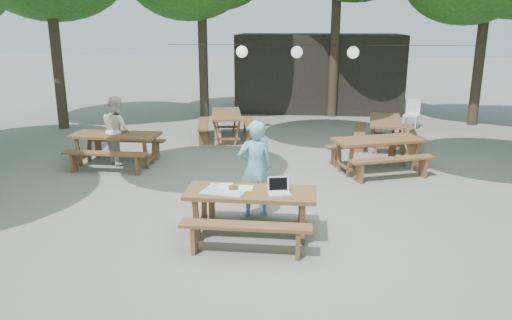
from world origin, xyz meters
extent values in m
plane|color=slate|center=(0.00, 0.00, 0.00)|extent=(80.00, 80.00, 0.00)
cube|color=black|center=(0.50, 10.50, 1.40)|extent=(6.00, 3.00, 2.80)
cube|color=brown|center=(-0.62, -1.54, 0.72)|extent=(2.00, 0.80, 0.06)
cube|color=brown|center=(-0.62, -2.19, 0.45)|extent=(1.90, 0.28, 0.05)
cube|color=brown|center=(-0.62, -0.89, 0.45)|extent=(1.90, 0.28, 0.05)
cube|color=brown|center=(-0.62, -1.54, 0.34)|extent=(1.70, 0.70, 0.69)
cube|color=brown|center=(-4.22, 2.12, 0.72)|extent=(2.01, 0.83, 0.06)
cube|color=brown|center=(-4.23, 1.47, 0.45)|extent=(1.90, 0.31, 0.05)
cube|color=brown|center=(-4.21, 2.77, 0.45)|extent=(1.90, 0.31, 0.05)
cube|color=brown|center=(-4.22, 2.12, 0.34)|extent=(1.71, 0.73, 0.69)
cube|color=brown|center=(1.76, 2.28, 0.72)|extent=(2.15, 1.48, 0.06)
cube|color=brown|center=(2.00, 1.68, 0.45)|extent=(1.87, 0.96, 0.05)
cube|color=brown|center=(1.52, 2.89, 0.45)|extent=(1.87, 0.96, 0.05)
cube|color=brown|center=(1.76, 2.28, 0.34)|extent=(1.84, 1.28, 0.69)
cube|color=brown|center=(-2.13, 5.08, 0.72)|extent=(1.16, 2.11, 0.06)
cube|color=brown|center=(-1.50, 5.20, 0.45)|extent=(0.63, 1.92, 0.05)
cube|color=brown|center=(-2.77, 4.96, 0.45)|extent=(0.63, 1.92, 0.05)
cube|color=brown|center=(-2.13, 5.08, 0.34)|extent=(1.01, 1.80, 0.69)
cube|color=brown|center=(2.23, 4.60, 0.72)|extent=(1.00, 2.07, 0.06)
cube|color=brown|center=(2.88, 4.53, 0.45)|extent=(0.48, 1.92, 0.05)
cube|color=brown|center=(1.58, 4.67, 0.45)|extent=(0.48, 1.92, 0.05)
cube|color=brown|center=(2.23, 4.60, 0.34)|extent=(0.87, 1.76, 0.69)
imported|color=#72B7D1|center=(-0.66, -0.63, 0.84)|extent=(0.71, 0.60, 1.67)
imported|color=white|center=(-4.26, 2.32, 0.80)|extent=(0.97, 0.98, 1.60)
cube|color=white|center=(3.39, 7.20, 0.40)|extent=(0.58, 0.58, 0.04)
cube|color=white|center=(3.47, 7.38, 0.66)|extent=(0.42, 0.21, 0.48)
cube|color=white|center=(3.39, 7.20, 0.19)|extent=(0.55, 0.55, 0.38)
cube|color=white|center=(-0.18, -1.63, 0.76)|extent=(0.37, 0.30, 0.02)
cube|color=white|center=(-0.21, -1.51, 0.88)|extent=(0.33, 0.13, 0.23)
cube|color=black|center=(-0.21, -1.52, 0.88)|extent=(0.28, 0.11, 0.19)
cube|color=#3790BD|center=(-1.02, -1.54, 0.75)|extent=(0.74, 0.66, 0.01)
cube|color=white|center=(-0.93, -1.55, 0.76)|extent=(0.25, 0.32, 0.00)
cube|color=white|center=(-0.71, -1.44, 0.76)|extent=(0.22, 0.31, 0.00)
cube|color=white|center=(-1.03, -1.38, 0.76)|extent=(0.25, 0.33, 0.00)
cube|color=brown|center=(-0.90, -1.52, 0.80)|extent=(0.15, 0.13, 0.06)
cylinder|color=black|center=(0.50, 6.00, 2.60)|extent=(9.00, 0.02, 0.02)
sphere|color=white|center=(-1.80, 6.00, 2.40)|extent=(0.34, 0.34, 0.34)
sphere|color=white|center=(-0.20, 6.00, 2.40)|extent=(0.34, 0.34, 0.34)
sphere|color=white|center=(1.40, 6.00, 2.40)|extent=(0.34, 0.34, 0.34)
cylinder|color=#2D2319|center=(-7.50, 6.00, 2.54)|extent=(0.32, 0.32, 5.07)
cylinder|color=#2D2319|center=(-3.50, 8.50, 2.52)|extent=(0.32, 0.32, 5.04)
cylinder|color=#2D2319|center=(1.00, 9.00, 2.53)|extent=(0.32, 0.32, 5.05)
cylinder|color=#2D2319|center=(5.50, 8.00, 2.31)|extent=(0.32, 0.32, 4.63)
camera|label=1|loc=(0.25, -8.71, 3.26)|focal=35.00mm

